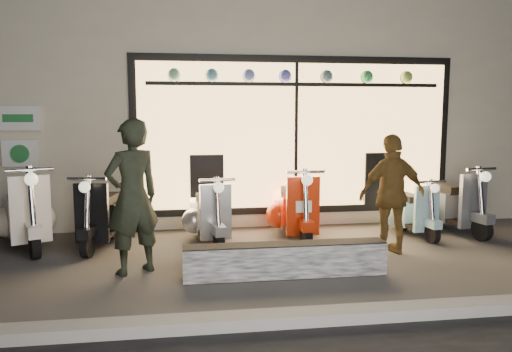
{
  "coord_description": "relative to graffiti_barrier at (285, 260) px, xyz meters",
  "views": [
    {
      "loc": [
        -1.07,
        -6.27,
        1.92
      ],
      "look_at": [
        -0.07,
        0.6,
        1.05
      ],
      "focal_mm": 35.0,
      "sensor_mm": 36.0,
      "label": 1
    }
  ],
  "objects": [
    {
      "name": "graffiti_barrier",
      "position": [
        0.0,
        0.0,
        0.0
      ],
      "size": [
        2.41,
        0.28,
        0.4
      ],
      "primitive_type": "cube",
      "color": "black",
      "rests_on": "ground"
    },
    {
      "name": "woman",
      "position": [
        1.64,
        0.75,
        0.62
      ],
      "size": [
        1.01,
        0.51,
        1.65
      ],
      "primitive_type": "imported",
      "rotation": [
        0.0,
        0.0,
        3.26
      ],
      "color": "brown",
      "rests_on": "ground"
    },
    {
      "name": "scooter_black",
      "position": [
        -2.34,
        1.89,
        0.21
      ],
      "size": [
        0.62,
        1.45,
        1.03
      ],
      "rotation": [
        0.0,
        0.0,
        -0.17
      ],
      "color": "black",
      "rests_on": "ground"
    },
    {
      "name": "scooter_grey",
      "position": [
        3.14,
        1.96,
        0.23
      ],
      "size": [
        0.67,
        1.5,
        1.06
      ],
      "rotation": [
        0.0,
        0.0,
        0.2
      ],
      "color": "black",
      "rests_on": "ground"
    },
    {
      "name": "scooter_cream",
      "position": [
        -3.48,
        1.94,
        0.27
      ],
      "size": [
        0.94,
        1.59,
        1.16
      ],
      "rotation": [
        0.0,
        0.0,
        0.41
      ],
      "color": "black",
      "rests_on": "ground"
    },
    {
      "name": "scooter_silver",
      "position": [
        -0.81,
        1.8,
        0.2
      ],
      "size": [
        0.57,
        1.4,
        0.99
      ],
      "rotation": [
        0.0,
        0.0,
        0.15
      ],
      "color": "black",
      "rests_on": "ground"
    },
    {
      "name": "kerb",
      "position": [
        -0.1,
        -1.35,
        -0.14
      ],
      "size": [
        40.0,
        0.25,
        0.12
      ],
      "primitive_type": "cube",
      "color": "slate",
      "rests_on": "ground"
    },
    {
      "name": "shop_building",
      "position": [
        -0.09,
        5.63,
        1.9
      ],
      "size": [
        10.2,
        6.23,
        4.2
      ],
      "color": "beige",
      "rests_on": "ground"
    },
    {
      "name": "man",
      "position": [
        -1.78,
        0.4,
        0.73
      ],
      "size": [
        0.81,
        0.74,
        1.86
      ],
      "primitive_type": "imported",
      "rotation": [
        0.0,
        0.0,
        3.7
      ],
      "color": "black",
      "rests_on": "ground"
    },
    {
      "name": "scooter_red",
      "position": [
        0.53,
        1.89,
        0.23
      ],
      "size": [
        0.48,
        1.5,
        1.08
      ],
      "rotation": [
        0.0,
        0.0,
        -0.0
      ],
      "color": "black",
      "rests_on": "ground"
    },
    {
      "name": "ground",
      "position": [
        -0.1,
        0.65,
        -0.2
      ],
      "size": [
        40.0,
        40.0,
        0.0
      ],
      "primitive_type": "plane",
      "color": "#383533",
      "rests_on": "ground"
    },
    {
      "name": "scooter_blue",
      "position": [
        2.41,
        1.83,
        0.16
      ],
      "size": [
        0.47,
        1.26,
        0.9
      ],
      "rotation": [
        0.0,
        0.0,
        0.1
      ],
      "color": "black",
      "rests_on": "ground"
    }
  ]
}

